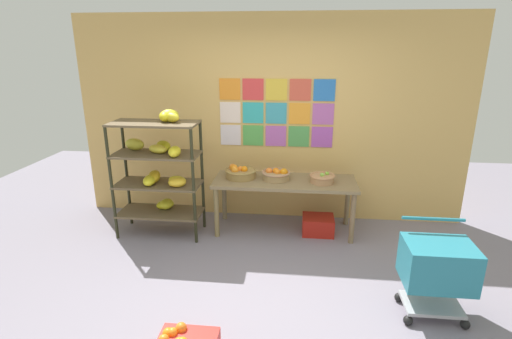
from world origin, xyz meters
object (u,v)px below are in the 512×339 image
(banana_shelf_unit, at_px, (160,164))
(fruit_basket_centre, at_px, (322,178))
(fruit_basket_left, at_px, (240,172))
(produce_crate_under_table, at_px, (318,225))
(fruit_basket_back_right, at_px, (276,174))
(shopping_cart, at_px, (437,267))
(display_table, at_px, (285,186))

(banana_shelf_unit, bearing_deg, fruit_basket_centre, 5.12)
(fruit_basket_left, relative_size, fruit_basket_centre, 1.28)
(produce_crate_under_table, bearing_deg, fruit_basket_left, 175.30)
(banana_shelf_unit, xyz_separation_m, fruit_basket_back_right, (1.38, 0.23, -0.16))
(banana_shelf_unit, bearing_deg, shopping_cart, -24.61)
(display_table, relative_size, fruit_basket_left, 4.45)
(display_table, height_order, shopping_cart, shopping_cart)
(banana_shelf_unit, relative_size, fruit_basket_left, 3.96)
(banana_shelf_unit, height_order, fruit_basket_left, banana_shelf_unit)
(fruit_basket_left, relative_size, produce_crate_under_table, 1.01)
(display_table, height_order, produce_crate_under_table, display_table)
(banana_shelf_unit, bearing_deg, produce_crate_under_table, 5.14)
(banana_shelf_unit, xyz_separation_m, shopping_cart, (2.82, -1.29, -0.43))
(banana_shelf_unit, xyz_separation_m, fruit_basket_left, (0.92, 0.25, -0.16))
(fruit_basket_back_right, xyz_separation_m, shopping_cart, (1.44, -1.52, -0.27))
(banana_shelf_unit, distance_m, produce_crate_under_table, 2.08)
(banana_shelf_unit, xyz_separation_m, produce_crate_under_table, (1.91, 0.17, -0.79))
(fruit_basket_left, bearing_deg, shopping_cart, -39.18)
(fruit_basket_centre, bearing_deg, shopping_cart, -58.85)
(produce_crate_under_table, distance_m, shopping_cart, 1.76)
(display_table, distance_m, fruit_basket_left, 0.58)
(banana_shelf_unit, distance_m, shopping_cart, 3.13)
(shopping_cart, bearing_deg, banana_shelf_unit, 168.27)
(fruit_basket_left, height_order, fruit_basket_back_right, fruit_basket_left)
(fruit_basket_centre, height_order, shopping_cart, shopping_cart)
(shopping_cart, bearing_deg, produce_crate_under_table, 134.67)
(fruit_basket_centre, height_order, produce_crate_under_table, fruit_basket_centre)
(fruit_basket_back_right, height_order, shopping_cart, fruit_basket_back_right)
(fruit_basket_left, xyz_separation_m, fruit_basket_centre, (1.01, -0.08, -0.01))
(banana_shelf_unit, relative_size, fruit_basket_centre, 5.05)
(fruit_basket_left, bearing_deg, fruit_basket_back_right, -2.67)
(produce_crate_under_table, bearing_deg, banana_shelf_unit, -174.86)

